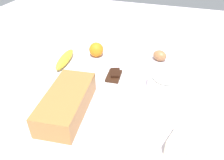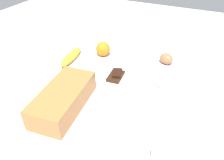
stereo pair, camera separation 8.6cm
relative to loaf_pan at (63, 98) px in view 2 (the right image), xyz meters
name	(u,v)px [view 2 (the right image)]	position (x,y,z in m)	size (l,w,h in m)	color
ground_plane	(112,90)	(0.18, -0.11, -0.05)	(2.40, 2.40, 0.02)	silver
loaf_pan	(63,98)	(0.00, 0.00, 0.00)	(0.29, 0.16, 0.08)	#B77A3D
flour_bowl	(166,84)	(0.25, -0.31, -0.01)	(0.14, 0.14, 0.07)	white
banana	(71,56)	(0.30, 0.17, -0.02)	(0.19, 0.04, 0.04)	yellow
orange_fruit	(103,49)	(0.41, 0.05, -0.01)	(0.07, 0.07, 0.07)	orange
butter_block	(170,150)	(-0.05, -0.39, -0.01)	(0.09, 0.06, 0.06)	#F4EDB2
egg_near_butter	(166,59)	(0.46, -0.26, -0.02)	(0.05, 0.05, 0.07)	#AB7345
chocolate_plate	(116,77)	(0.24, -0.10, -0.03)	(0.13, 0.13, 0.03)	white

